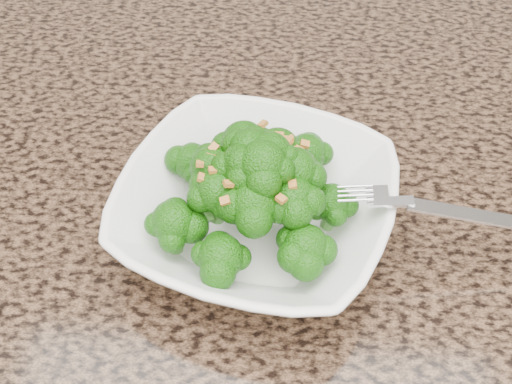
# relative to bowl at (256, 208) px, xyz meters

# --- Properties ---
(granite_counter) EXTENTS (1.64, 1.04, 0.03)m
(granite_counter) POSITION_rel_bowl_xyz_m (-0.05, -0.02, -0.04)
(granite_counter) COLOR brown
(granite_counter) RESTS_ON cabinet
(bowl) EXTENTS (0.29, 0.29, 0.06)m
(bowl) POSITION_rel_bowl_xyz_m (0.00, 0.00, 0.00)
(bowl) COLOR white
(bowl) RESTS_ON granite_counter
(broccoli_pile) EXTENTS (0.21, 0.21, 0.07)m
(broccoli_pile) POSITION_rel_bowl_xyz_m (0.00, 0.00, 0.06)
(broccoli_pile) COLOR #1B610B
(broccoli_pile) RESTS_ON bowl
(garlic_topping) EXTENTS (0.12, 0.12, 0.01)m
(garlic_topping) POSITION_rel_bowl_xyz_m (0.00, 0.00, 0.10)
(garlic_topping) COLOR #C27B2F
(garlic_topping) RESTS_ON broccoli_pile
(fork) EXTENTS (0.18, 0.03, 0.01)m
(fork) POSITION_rel_bowl_xyz_m (0.12, -0.01, 0.03)
(fork) COLOR silver
(fork) RESTS_ON bowl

